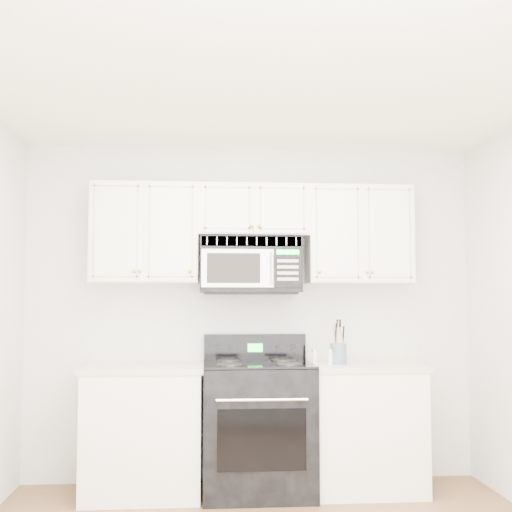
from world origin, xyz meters
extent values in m
cube|color=white|center=(0.00, 0.00, 2.60)|extent=(3.50, 3.50, 0.01)
cube|color=white|center=(0.00, 1.75, 1.30)|extent=(3.50, 0.01, 2.60)
cube|color=white|center=(0.00, -1.75, 1.30)|extent=(3.50, 0.01, 2.60)
cube|color=white|center=(-0.80, 1.44, 0.44)|extent=(0.82, 0.63, 0.88)
cube|color=white|center=(-0.80, 1.44, 0.90)|extent=(0.86, 0.65, 0.04)
cube|color=black|center=(-0.80, 1.48, 0.05)|extent=(0.82, 0.55, 0.10)
cube|color=white|center=(0.80, 1.44, 0.44)|extent=(0.82, 0.63, 0.88)
cube|color=white|center=(0.80, 1.44, 0.90)|extent=(0.86, 0.65, 0.04)
cube|color=black|center=(0.80, 1.48, 0.05)|extent=(0.82, 0.55, 0.10)
cube|color=black|center=(0.02, 1.41, 0.46)|extent=(0.79, 0.67, 0.92)
cube|color=black|center=(0.02, 1.07, 0.45)|extent=(0.60, 0.01, 0.42)
cylinder|color=silver|center=(0.02, 1.05, 0.72)|extent=(0.62, 0.02, 0.02)
cube|color=black|center=(0.02, 1.41, 0.93)|extent=(0.79, 0.67, 0.02)
cube|color=black|center=(0.02, 1.71, 1.02)|extent=(0.79, 0.08, 0.21)
cube|color=#0CEB34|center=(0.02, 1.67, 1.02)|extent=(0.11, 0.00, 0.06)
cube|color=white|center=(-0.82, 1.58, 1.90)|extent=(0.80, 0.33, 0.75)
cube|color=white|center=(0.82, 1.58, 1.90)|extent=(0.80, 0.33, 0.75)
cube|color=white|center=(0.00, 1.58, 2.08)|extent=(0.84, 0.33, 0.39)
sphere|color=gold|center=(-0.84, 1.40, 1.60)|extent=(0.03, 0.03, 0.03)
sphere|color=gold|center=(-0.48, 1.40, 1.60)|extent=(0.03, 0.03, 0.03)
sphere|color=gold|center=(0.48, 1.40, 1.60)|extent=(0.03, 0.03, 0.03)
sphere|color=gold|center=(0.84, 1.40, 1.60)|extent=(0.03, 0.03, 0.03)
sphere|color=gold|center=(-0.03, 1.40, 1.94)|extent=(0.03, 0.03, 0.03)
sphere|color=gold|center=(0.03, 1.40, 1.94)|extent=(0.03, 0.03, 0.03)
cylinder|color=red|center=(-0.01, 1.40, 1.88)|extent=(0.00, 0.00, 0.12)
sphere|color=gold|center=(-0.01, 1.40, 1.82)|extent=(0.04, 0.04, 0.04)
cube|color=black|center=(-0.03, 1.56, 1.66)|extent=(0.76, 0.38, 0.42)
cube|color=beige|center=(-0.03, 1.38, 1.82)|extent=(0.74, 0.01, 0.07)
cube|color=#A1A1A2|center=(-0.13, 1.37, 1.62)|extent=(0.53, 0.01, 0.28)
cube|color=black|center=(-0.16, 1.36, 1.62)|extent=(0.39, 0.01, 0.22)
cube|color=black|center=(0.24, 1.37, 1.62)|extent=(0.21, 0.01, 0.28)
cube|color=#0CEB34|center=(0.24, 1.36, 1.74)|extent=(0.17, 0.00, 0.03)
cylinder|color=silver|center=(0.12, 1.33, 1.62)|extent=(0.02, 0.02, 0.24)
cylinder|color=slate|center=(0.62, 1.40, 1.00)|extent=(0.12, 0.12, 0.15)
cylinder|color=tan|center=(0.65, 1.40, 1.07)|extent=(0.01, 0.01, 0.26)
cylinder|color=black|center=(0.60, 1.42, 1.08)|extent=(0.01, 0.01, 0.28)
cylinder|color=tan|center=(0.60, 1.37, 1.09)|extent=(0.01, 0.01, 0.30)
cylinder|color=black|center=(0.65, 1.40, 1.07)|extent=(0.01, 0.01, 0.26)
cylinder|color=tan|center=(0.60, 1.42, 1.08)|extent=(0.01, 0.01, 0.28)
cylinder|color=silver|center=(0.45, 1.45, 0.96)|extent=(0.04, 0.04, 0.09)
cylinder|color=silver|center=(0.45, 1.45, 1.02)|extent=(0.04, 0.04, 0.02)
cylinder|color=silver|center=(0.56, 1.39, 0.97)|extent=(0.05, 0.05, 0.09)
cylinder|color=silver|center=(0.56, 1.39, 1.02)|extent=(0.05, 0.05, 0.02)
camera|label=1|loc=(-0.36, -3.31, 1.39)|focal=45.00mm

